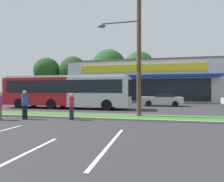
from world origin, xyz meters
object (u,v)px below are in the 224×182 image
utility_pole (137,46)px  pedestrian_by_pole (71,107)px  city_bus (66,91)px  pedestrian_far (25,105)px  car_0 (162,99)px

utility_pole → pedestrian_by_pole: 5.89m
city_bus → pedestrian_far: size_ratio=7.08×
pedestrian_by_pole → pedestrian_far: pedestrian_far is taller
car_0 → pedestrian_far: (-8.79, -12.21, 0.16)m
car_0 → pedestrian_by_pole: bearing=63.7°
utility_pole → car_0: (1.96, 9.83, -4.09)m
car_0 → pedestrian_far: bearing=54.2°
city_bus → utility_pole: bearing=-33.0°
city_bus → pedestrian_by_pole: size_ratio=7.85×
city_bus → pedestrian_far: 7.29m
car_0 → utility_pole: bearing=78.7°
utility_pole → pedestrian_far: 8.23m
utility_pole → pedestrian_far: bearing=-160.8°
utility_pole → pedestrian_by_pole: (-3.84, -1.94, -4.02)m
city_bus → pedestrian_by_pole: city_bus is taller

